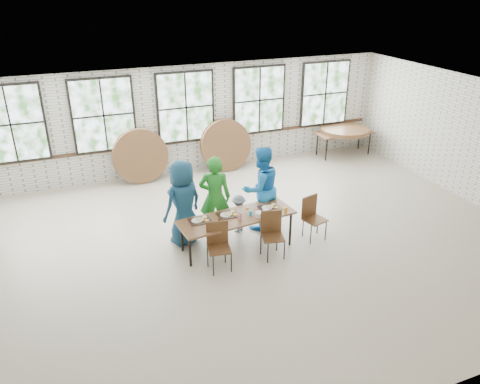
% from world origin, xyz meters
% --- Properties ---
extents(room, '(12.00, 12.00, 12.00)m').
position_xyz_m(room, '(0.00, 4.44, 1.83)').
color(room, '#B4A48F').
rests_on(room, ground).
extents(dining_table, '(2.47, 1.04, 0.74)m').
position_xyz_m(dining_table, '(-0.25, -0.04, 0.69)').
color(dining_table, brown).
rests_on(dining_table, ground).
extents(chair_near_left, '(0.48, 0.47, 0.95)m').
position_xyz_m(chair_near_left, '(-0.83, -0.55, 0.56)').
color(chair_near_left, '#52331B').
rests_on(chair_near_left, ground).
extents(chair_near_right, '(0.50, 0.49, 0.95)m').
position_xyz_m(chair_near_right, '(0.31, -0.53, 0.56)').
color(chair_near_right, '#52331B').
rests_on(chair_near_right, ground).
extents(chair_spare, '(0.51, 0.50, 0.95)m').
position_xyz_m(chair_spare, '(1.41, -0.20, 0.56)').
color(chair_spare, '#52331B').
rests_on(chair_spare, ground).
extents(adult_teal, '(1.05, 0.89, 1.83)m').
position_xyz_m(adult_teal, '(-1.17, 0.61, 0.92)').
color(adult_teal, navy).
rests_on(adult_teal, ground).
extents(adult_green, '(0.78, 0.65, 1.84)m').
position_xyz_m(adult_green, '(-0.49, 0.61, 0.92)').
color(adult_green, '#217D23').
rests_on(adult_green, ground).
extents(toddler, '(0.64, 0.51, 0.87)m').
position_xyz_m(toddler, '(0.05, 0.61, 0.43)').
color(toddler, '#152441').
rests_on(toddler, ground).
extents(adult_blue, '(1.04, 0.88, 1.90)m').
position_xyz_m(adult_blue, '(0.57, 0.61, 0.95)').
color(adult_blue, blue).
rests_on(adult_blue, ground).
extents(storage_table, '(1.80, 0.76, 0.74)m').
position_xyz_m(storage_table, '(4.90, 3.94, 0.69)').
color(storage_table, brown).
rests_on(storage_table, ground).
extents(tabletop_clutter, '(2.01, 0.56, 0.11)m').
position_xyz_m(tabletop_clutter, '(-0.16, -0.06, 0.77)').
color(tabletop_clutter, black).
rests_on(tabletop_clutter, dining_table).
extents(round_tops_stacked, '(1.50, 1.50, 0.13)m').
position_xyz_m(round_tops_stacked, '(4.90, 3.94, 0.80)').
color(round_tops_stacked, brown).
rests_on(round_tops_stacked, storage_table).
extents(round_tops_leaning, '(3.96, 0.48, 1.49)m').
position_xyz_m(round_tops_leaning, '(-0.18, 4.14, 0.74)').
color(round_tops_leaning, brown).
rests_on(round_tops_leaning, ground).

